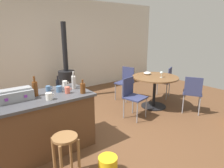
{
  "coord_description": "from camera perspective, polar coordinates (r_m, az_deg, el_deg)",
  "views": [
    {
      "loc": [
        -1.98,
        -2.63,
        1.84
      ],
      "look_at": [
        0.17,
        0.18,
        0.85
      ],
      "focal_mm": 31.37,
      "sensor_mm": 36.0,
      "label": 1
    }
  ],
  "objects": [
    {
      "name": "wooden_stool",
      "position": [
        2.57,
        -13.35,
        -17.98
      ],
      "size": [
        0.3,
        0.3,
        0.61
      ],
      "color": "olive",
      "rests_on": "ground_plane"
    },
    {
      "name": "cup_1",
      "position": [
        2.89,
        -17.89,
        -3.43
      ],
      "size": [
        0.13,
        0.09,
        0.1
      ],
      "color": "white",
      "rests_on": "kitchen_island"
    },
    {
      "name": "cup_2",
      "position": [
        3.47,
        -13.55,
        0.07
      ],
      "size": [
        0.12,
        0.08,
        0.1
      ],
      "color": "white",
      "rests_on": "kitchen_island"
    },
    {
      "name": "cup_4",
      "position": [
        3.3,
        -18.1,
        -1.23
      ],
      "size": [
        0.11,
        0.08,
        0.08
      ],
      "color": "#4C7099",
      "rests_on": "kitchen_island"
    },
    {
      "name": "bottle_0",
      "position": [
        3.31,
        -15.48,
        -0.12
      ],
      "size": [
        0.06,
        0.06,
        0.24
      ],
      "color": "black",
      "rests_on": "kitchen_island"
    },
    {
      "name": "toolbox",
      "position": [
        3.04,
        -26.66,
        -2.87
      ],
      "size": [
        0.48,
        0.27,
        0.17
      ],
      "color": "gray",
      "rests_on": "kitchen_island"
    },
    {
      "name": "bottle_3",
      "position": [
        3.11,
        -21.51,
        -1.17
      ],
      "size": [
        0.08,
        0.08,
        0.3
      ],
      "color": "#603314",
      "rests_on": "kitchen_island"
    },
    {
      "name": "wood_stove",
      "position": [
        5.5,
        -13.06,
        1.3
      ],
      "size": [
        0.44,
        0.45,
        2.04
      ],
      "color": "black",
      "rests_on": "ground_plane"
    },
    {
      "name": "wine_glass",
      "position": [
        4.68,
        14.22,
        3.15
      ],
      "size": [
        0.07,
        0.07,
        0.14
      ],
      "color": "silver",
      "rests_on": "dining_table"
    },
    {
      "name": "bottle_2",
      "position": [
        3.05,
        -8.51,
        -1.17
      ],
      "size": [
        0.08,
        0.08,
        0.22
      ],
      "color": "#603314",
      "rests_on": "kitchen_island"
    },
    {
      "name": "back_wall",
      "position": [
        5.87,
        -17.83,
        10.09
      ],
      "size": [
        8.0,
        0.1,
        2.7
      ],
      "primitive_type": "cube",
      "color": "beige",
      "rests_on": "ground_plane"
    },
    {
      "name": "serving_bowl",
      "position": [
        4.93,
        10.25,
        3.16
      ],
      "size": [
        0.18,
        0.18,
        0.07
      ],
      "primitive_type": "ellipsoid",
      "color": "white",
      "rests_on": "dining_table"
    },
    {
      "name": "cup_3",
      "position": [
        3.11,
        -12.86,
        -1.73
      ],
      "size": [
        0.11,
        0.08,
        0.1
      ],
      "color": "#DB6651",
      "rests_on": "kitchen_island"
    },
    {
      "name": "bottle_1",
      "position": [
        3.29,
        -11.13,
        0.46
      ],
      "size": [
        0.07,
        0.07,
        0.29
      ],
      "color": "#B7B2AD",
      "rests_on": "kitchen_island"
    },
    {
      "name": "ground_plane",
      "position": [
        3.77,
        -0.39,
        -13.57
      ],
      "size": [
        8.8,
        8.8,
        0.0
      ],
      "primitive_type": "plane",
      "color": "brown"
    },
    {
      "name": "dining_table",
      "position": [
        4.8,
        12.36,
        0.11
      ],
      "size": [
        1.09,
        1.09,
        0.76
      ],
      "color": "black",
      "rests_on": "ground_plane"
    },
    {
      "name": "kitchen_island",
      "position": [
        3.25,
        -19.64,
        -10.8
      ],
      "size": [
        1.5,
        0.8,
        0.88
      ],
      "color": "brown",
      "rests_on": "ground_plane"
    },
    {
      "name": "bottle_5",
      "position": [
        3.39,
        -11.11,
        0.8
      ],
      "size": [
        0.07,
        0.07,
        0.27
      ],
      "color": "#B7B2AD",
      "rests_on": "kitchen_island"
    },
    {
      "name": "folding_chair_left",
      "position": [
        5.26,
        4.01,
        0.98
      ],
      "size": [
        0.5,
        0.5,
        0.87
      ],
      "color": "navy",
      "rests_on": "ground_plane"
    },
    {
      "name": "plastic_bucket",
      "position": [
        2.77,
        -1.21,
        -22.69
      ],
      "size": [
        0.25,
        0.25,
        0.25
      ],
      "primitive_type": "cylinder",
      "color": "yellow",
      "rests_on": "ground_plane"
    },
    {
      "name": "folding_chair_far",
      "position": [
        5.54,
        15.17,
        1.12
      ],
      "size": [
        0.53,
        0.53,
        0.86
      ],
      "color": "navy",
      "rests_on": "ground_plane"
    },
    {
      "name": "folding_chair_right",
      "position": [
        4.17,
        6.0,
        -3.11
      ],
      "size": [
        0.48,
        0.48,
        0.86
      ],
      "color": "navy",
      "rests_on": "ground_plane"
    },
    {
      "name": "cup_0",
      "position": [
        3.2,
        -15.18,
        -1.41
      ],
      "size": [
        0.12,
        0.09,
        0.1
      ],
      "color": "#4C7099",
      "rests_on": "kitchen_island"
    },
    {
      "name": "folding_chair_near",
      "position": [
        4.7,
        22.44,
        -2.07
      ],
      "size": [
        0.55,
        0.55,
        0.86
      ],
      "color": "navy",
      "rests_on": "ground_plane"
    }
  ]
}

